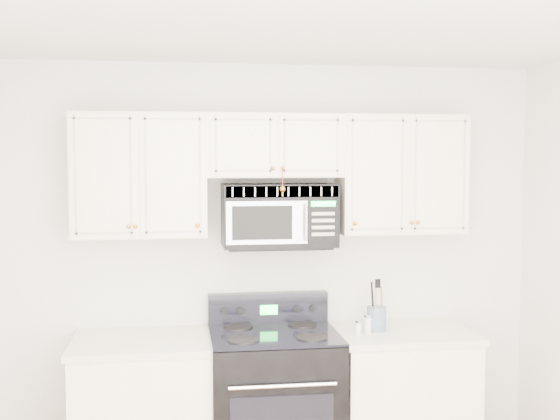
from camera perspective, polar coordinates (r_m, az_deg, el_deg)
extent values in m
cube|color=silver|center=(2.88, 3.86, 16.31)|extent=(3.50, 3.50, 0.01)
cube|color=silver|center=(4.60, -0.81, -4.51)|extent=(3.50, 0.01, 2.60)
cube|color=white|center=(4.48, -10.88, -16.22)|extent=(0.82, 0.63, 0.88)
cube|color=silver|center=(4.34, -10.96, -10.51)|extent=(0.86, 0.65, 0.04)
cube|color=white|center=(4.68, 9.85, -15.28)|extent=(0.82, 0.63, 0.88)
cube|color=silver|center=(4.55, 9.92, -9.80)|extent=(0.86, 0.65, 0.04)
cube|color=black|center=(4.48, -0.48, -15.83)|extent=(0.78, 0.67, 0.92)
cylinder|color=silver|center=(4.06, 0.23, -14.12)|extent=(0.61, 0.02, 0.02)
cube|color=black|center=(4.35, -0.48, -10.06)|extent=(0.78, 0.67, 0.02)
cube|color=black|center=(4.61, -0.98, -8.00)|extent=(0.78, 0.08, 0.20)
cube|color=#24FF4E|center=(4.56, -0.91, -8.12)|extent=(0.11, 0.00, 0.06)
cube|color=white|center=(4.35, -11.31, 2.79)|extent=(0.80, 0.33, 0.75)
cube|color=white|center=(4.57, 9.73, 2.87)|extent=(0.80, 0.33, 0.75)
cube|color=white|center=(4.38, -0.54, 5.24)|extent=(0.84, 0.33, 0.39)
sphere|color=#B3752C|center=(4.18, -11.67, -1.32)|extent=(0.03, 0.03, 0.03)
sphere|color=#B3752C|center=(4.17, -6.73, -1.27)|extent=(0.03, 0.03, 0.03)
sphere|color=#B3752C|center=(4.31, 6.15, -1.09)|extent=(0.03, 0.03, 0.03)
sphere|color=#B3752C|center=(4.41, 10.68, -1.02)|extent=(0.03, 0.03, 0.03)
sphere|color=#B3752C|center=(4.19, -0.60, 3.44)|extent=(0.03, 0.03, 0.03)
sphere|color=#B3752C|center=(4.20, 0.22, 3.44)|extent=(0.03, 0.03, 0.03)
cylinder|color=red|center=(4.20, 0.20, 2.62)|extent=(0.01, 0.00, 0.12)
sphere|color=#B3752C|center=(4.20, 0.20, 1.71)|extent=(0.04, 0.04, 0.04)
cube|color=black|center=(4.39, -0.11, -0.39)|extent=(0.70, 0.35, 0.39)
cube|color=#B7AFA5|center=(4.21, 0.22, 1.50)|extent=(0.68, 0.01, 0.07)
cube|color=#9697A4|center=(4.20, -1.05, -1.04)|extent=(0.49, 0.01, 0.26)
cube|color=black|center=(4.19, -1.45, -1.05)|extent=(0.36, 0.01, 0.20)
cube|color=black|center=(4.26, 3.52, -0.98)|extent=(0.19, 0.01, 0.26)
cube|color=#24FF4E|center=(4.24, 3.54, 0.51)|extent=(0.15, 0.00, 0.03)
cylinder|color=silver|center=(4.20, 2.14, -1.04)|extent=(0.02, 0.02, 0.22)
cylinder|color=slate|center=(4.48, 7.85, -8.75)|extent=(0.12, 0.12, 0.15)
cylinder|color=#8C6349|center=(4.47, 8.28, -7.78)|extent=(0.01, 0.01, 0.26)
cylinder|color=black|center=(4.48, 7.55, -7.61)|extent=(0.01, 0.01, 0.28)
cylinder|color=#8C6349|center=(4.42, 7.76, -7.63)|extent=(0.01, 0.01, 0.30)
cylinder|color=silver|center=(4.37, 6.39, -9.57)|extent=(0.04, 0.04, 0.08)
cylinder|color=silver|center=(4.36, 6.39, -9.00)|extent=(0.04, 0.04, 0.01)
cylinder|color=silver|center=(4.44, 7.15, -9.23)|extent=(0.04, 0.04, 0.09)
cylinder|color=silver|center=(4.43, 7.16, -8.53)|extent=(0.05, 0.05, 0.02)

